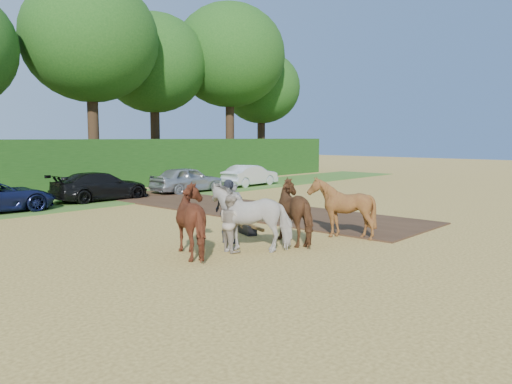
% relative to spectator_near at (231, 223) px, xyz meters
% --- Properties ---
extents(ground, '(120.00, 120.00, 0.00)m').
position_rel_spectator_near_xyz_m(ground, '(4.61, -1.32, -0.78)').
color(ground, gold).
rests_on(ground, ground).
extents(earth_strip, '(4.50, 17.00, 0.05)m').
position_rel_spectator_near_xyz_m(earth_strip, '(6.11, 5.68, -0.75)').
color(earth_strip, '#472D1C').
rests_on(earth_strip, ground).
extents(grass_verge, '(50.00, 5.00, 0.03)m').
position_rel_spectator_near_xyz_m(grass_verge, '(4.61, 12.68, -0.76)').
color(grass_verge, '#38601E').
rests_on(grass_verge, ground).
extents(hedgerow, '(46.00, 1.60, 3.00)m').
position_rel_spectator_near_xyz_m(hedgerow, '(4.61, 17.18, 0.72)').
color(hedgerow, '#14380F').
rests_on(hedgerow, ground).
extents(spectator_near, '(0.75, 0.87, 1.55)m').
position_rel_spectator_near_xyz_m(spectator_near, '(0.00, 0.00, 0.00)').
color(spectator_near, '#BBA893').
rests_on(spectator_near, ground).
extents(spectator_far, '(0.54, 1.14, 1.89)m').
position_rel_spectator_near_xyz_m(spectator_far, '(0.70, 0.80, 0.17)').
color(spectator_far, '#282B36').
rests_on(spectator_far, ground).
extents(plough_team, '(6.51, 4.88, 1.88)m').
position_rel_spectator_near_xyz_m(plough_team, '(1.40, -0.39, 0.15)').
color(plough_team, brown).
rests_on(plough_team, ground).
extents(parked_cars, '(25.01, 2.73, 1.48)m').
position_rel_spectator_near_xyz_m(parked_cars, '(3.16, 12.31, -0.08)').
color(parked_cars, white).
rests_on(parked_cars, ground).
extents(treeline, '(48.70, 10.60, 14.21)m').
position_rel_spectator_near_xyz_m(treeline, '(2.92, 20.37, 8.19)').
color(treeline, '#382616').
rests_on(treeline, ground).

